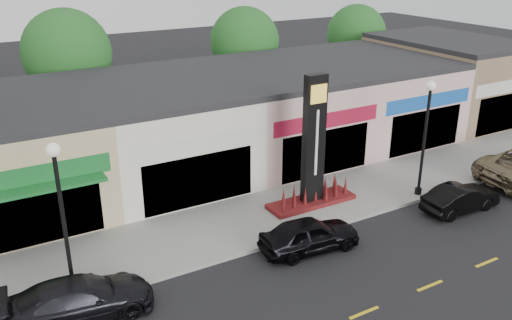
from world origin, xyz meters
The scene contains 17 objects.
ground centered at (0.00, 0.00, 0.00)m, with size 120.00×120.00×0.00m, color black.
sidewalk centered at (0.00, 4.35, 0.07)m, with size 52.00×4.30×0.15m, color gray.
curb centered at (0.00, 2.10, 0.07)m, with size 52.00×0.20×0.15m, color gray.
shop_beige centered at (-8.50, 11.46, 2.40)m, with size 7.00×10.85×4.80m.
shop_cream centered at (-1.50, 11.47, 2.40)m, with size 7.00×10.01×4.80m.
shop_pink_w centered at (5.50, 11.47, 2.40)m, with size 7.00×10.01×4.80m.
shop_pink_e centered at (12.50, 11.47, 2.40)m, with size 7.00×10.01×4.80m.
shop_tan centered at (19.50, 11.48, 2.65)m, with size 7.00×10.01×5.30m.
tree_rear_west centered at (-4.00, 19.50, 5.22)m, with size 5.20×5.20×7.83m.
tree_rear_mid centered at (8.00, 19.50, 4.88)m, with size 4.80×4.80×7.29m.
tree_rear_east centered at (18.00, 19.50, 4.63)m, with size 4.60×4.60×6.94m.
lamp_west_near centered at (-8.00, 2.50, 3.48)m, with size 0.44×0.44×5.47m.
lamp_east_near centered at (8.00, 2.50, 3.48)m, with size 0.44×0.44×5.47m.
pylon_sign centered at (3.00, 4.20, 2.27)m, with size 4.20×1.30×6.00m.
car_dark_sedan centered at (-8.02, 1.41, 0.68)m, with size 4.66×1.89×1.35m, color black.
car_black_sedan centered at (0.71, 1.12, 0.68)m, with size 4.00×1.61×1.36m, color black.
car_black_conv centered at (8.53, 0.51, 0.62)m, with size 3.77×1.31×1.24m, color black.
Camera 1 is at (-10.34, -13.84, 11.17)m, focal length 38.00 mm.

